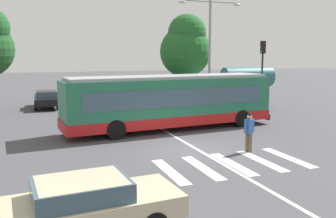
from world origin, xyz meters
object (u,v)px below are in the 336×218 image
object	(u,v)px
parked_car_black	(46,98)
bus_stop_shelter	(247,78)
parked_car_red	(112,96)
background_tree_right	(186,46)
pedestrian_crossing_street	(249,130)
traffic_light_far_corner	(262,65)
foreground_sedan	(84,203)
parked_car_silver	(200,93)
parked_car_white	(81,97)
parked_car_teal	(173,94)
parked_car_blue	(143,95)
twin_arm_street_lamp	(210,41)
city_transit_bus	(171,102)

from	to	relation	value
parked_car_black	bus_stop_shelter	world-z (taller)	bus_stop_shelter
parked_car_red	background_tree_right	world-z (taller)	background_tree_right
parked_car_black	parked_car_red	size ratio (longest dim) A/B	0.98
parked_car_red	bus_stop_shelter	size ratio (longest dim) A/B	1.09
pedestrian_crossing_street	parked_car_black	size ratio (longest dim) A/B	0.38
parked_car_black	traffic_light_far_corner	bearing A→B (deg)	-27.85
traffic_light_far_corner	background_tree_right	xyz separation A→B (m)	(-2.12, 9.31, 1.54)
foreground_sedan	parked_car_black	distance (m)	22.27
traffic_light_far_corner	parked_car_silver	bearing A→B (deg)	99.99
parked_car_white	bus_stop_shelter	size ratio (longest dim) A/B	1.10
pedestrian_crossing_street	parked_car_teal	size ratio (longest dim) A/B	0.38
traffic_light_far_corner	parked_car_black	bearing A→B (deg)	152.15
foreground_sedan	parked_car_silver	bearing A→B (deg)	58.71
foreground_sedan	parked_car_black	world-z (taller)	same
parked_car_white	background_tree_right	distance (m)	10.92
parked_car_white	parked_car_teal	world-z (taller)	same
parked_car_red	parked_car_teal	world-z (taller)	same
pedestrian_crossing_street	parked_car_white	bearing A→B (deg)	106.13
parked_car_blue	background_tree_right	distance (m)	6.46
parked_car_teal	foreground_sedan	bearing A→B (deg)	-115.94
foreground_sedan	twin_arm_street_lamp	bearing A→B (deg)	55.51
city_transit_bus	parked_car_silver	world-z (taller)	city_transit_bus
parked_car_silver	traffic_light_far_corner	size ratio (longest dim) A/B	0.87
parked_car_black	foreground_sedan	bearing A→B (deg)	-89.81
pedestrian_crossing_street	foreground_sedan	size ratio (longest dim) A/B	0.37
city_transit_bus	parked_car_teal	bearing A→B (deg)	68.25
city_transit_bus	background_tree_right	xyz separation A→B (m)	(6.38, 12.87, 3.42)
parked_car_blue	background_tree_right	xyz separation A→B (m)	(4.66, 1.46, 4.24)
parked_car_white	parked_car_teal	xyz separation A→B (m)	(8.08, -0.55, 0.00)
foreground_sedan	parked_car_silver	xyz separation A→B (m)	(13.42, 22.08, 0.00)
parked_car_silver	traffic_light_far_corner	xyz separation A→B (m)	(1.35, -7.64, 2.70)
parked_car_white	traffic_light_far_corner	xyz separation A→B (m)	(12.12, -8.16, 2.70)
parked_car_silver	bus_stop_shelter	world-z (taller)	bus_stop_shelter
parked_car_teal	bus_stop_shelter	bearing A→B (deg)	-52.90
parked_car_white	parked_car_red	bearing A→B (deg)	-10.69
pedestrian_crossing_street	traffic_light_far_corner	world-z (taller)	traffic_light_far_corner
city_transit_bus	twin_arm_street_lamp	world-z (taller)	twin_arm_street_lamp
traffic_light_far_corner	pedestrian_crossing_street	bearing A→B (deg)	-126.94
pedestrian_crossing_street	parked_car_black	bearing A→B (deg)	114.34
parked_car_black	twin_arm_street_lamp	xyz separation A→B (m)	(12.05, -4.83, 4.49)
traffic_light_far_corner	parked_car_white	bearing A→B (deg)	146.04
city_transit_bus	traffic_light_far_corner	size ratio (longest dim) A/B	2.38
city_transit_bus	parked_car_teal	size ratio (longest dim) A/B	2.71
traffic_light_far_corner	twin_arm_street_lamp	xyz separation A→B (m)	(-2.78, 3.00, 1.79)
parked_car_black	parked_car_silver	xyz separation A→B (m)	(13.49, -0.20, 0.00)
twin_arm_street_lamp	parked_car_silver	bearing A→B (deg)	72.77
parked_car_white	parked_car_silver	distance (m)	10.78
city_transit_bus	parked_car_black	xyz separation A→B (m)	(-6.34, 11.40, -0.82)
parked_car_red	twin_arm_street_lamp	distance (m)	9.38
parked_car_red	parked_car_silver	distance (m)	8.22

